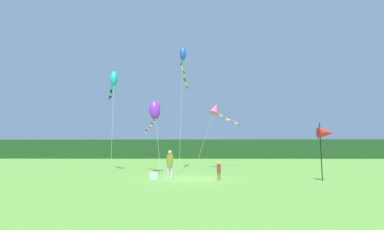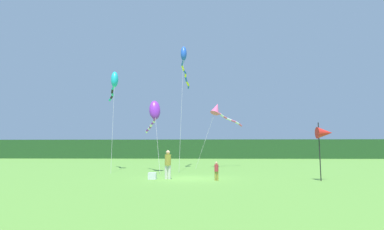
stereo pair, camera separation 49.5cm
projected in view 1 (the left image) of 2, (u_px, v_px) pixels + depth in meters
ground_plane at (190, 178)px, 18.97m from camera, size 120.00×120.00×0.00m
distant_treeline at (195, 149)px, 63.89m from camera, size 108.00×2.21×4.05m
person_adult at (170, 163)px, 18.61m from camera, size 0.39×0.39×1.78m
person_child at (219, 170)px, 17.75m from camera, size 0.24×0.24×1.11m
cooler_box at (154, 176)px, 18.33m from camera, size 0.49×0.38×0.42m
banner_flag_pole at (326, 133)px, 17.88m from camera, size 0.90×0.70×3.45m
kite_blue at (183, 59)px, 30.84m from camera, size 0.65×11.13×12.42m
kite_rainbow at (217, 110)px, 31.66m from camera, size 5.27×5.30×6.92m
kite_purple at (154, 112)px, 25.15m from camera, size 2.33×6.04×6.08m
kite_cyan at (113, 81)px, 28.06m from camera, size 2.71×7.20×9.33m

